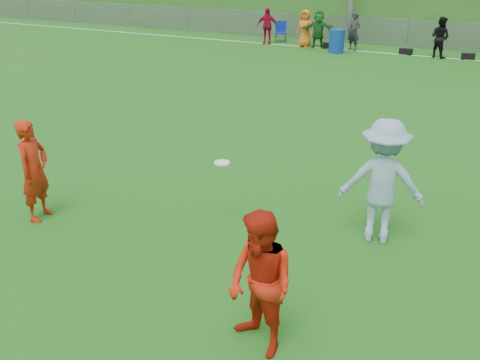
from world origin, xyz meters
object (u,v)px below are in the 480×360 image
Objects in this scene: player_blue at (382,182)px; player_red_left at (34,171)px; player_red_center at (261,285)px; frisbee at (222,163)px; recycling_bin at (337,41)px.

player_red_left is at bearing 6.97° from player_blue.
player_blue reaches higher than player_red_center.
player_red_left is 6.81× the size of frisbee.
player_red_left is at bearing -91.10° from recycling_bin.
player_red_center is 1.77× the size of recycling_bin.
player_blue is (5.58, 1.81, 0.13)m from player_red_left.
player_red_left is 1.77× the size of recycling_bin.
player_red_left is 3.29m from frisbee.
recycling_bin is at bearing 99.46° from frisbee.
recycling_bin is at bearing -82.61° from player_blue.
player_red_left is 5.87m from player_blue.
player_red_center reaches higher than player_red_left.
player_blue is at bearing 15.65° from frisbee.
recycling_bin is (0.34, 17.61, -0.39)m from player_red_left.
player_blue is at bearing -71.64° from recycling_bin.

